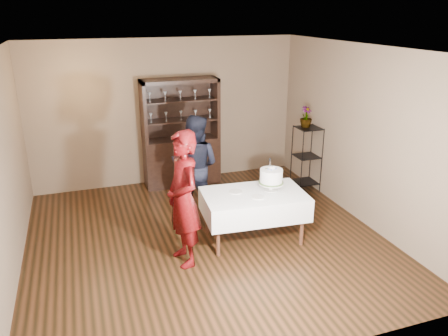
{
  "coord_description": "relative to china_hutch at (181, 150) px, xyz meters",
  "views": [
    {
      "loc": [
        -1.58,
        -5.44,
        3.17
      ],
      "look_at": [
        0.31,
        0.1,
        1.03
      ],
      "focal_mm": 35.0,
      "sensor_mm": 36.0,
      "label": 1
    }
  ],
  "objects": [
    {
      "name": "plate_far",
      "position": [
        0.23,
        -2.34,
        0.06
      ],
      "size": [
        0.23,
        0.23,
        0.01
      ],
      "primitive_type": "cylinder",
      "rotation": [
        0.0,
        0.0,
        -0.21
      ],
      "color": "white",
      "rests_on": "cake_table"
    },
    {
      "name": "wall_right",
      "position": [
        2.3,
        -2.25,
        0.69
      ],
      "size": [
        0.02,
        5.0,
        2.7
      ],
      "primitive_type": "cube",
      "color": "brown",
      "rests_on": "floor"
    },
    {
      "name": "floor",
      "position": [
        -0.2,
        -2.25,
        -0.66
      ],
      "size": [
        5.0,
        5.0,
        0.0
      ],
      "primitive_type": "plane",
      "color": "black",
      "rests_on": "ground"
    },
    {
      "name": "cake_table",
      "position": [
        0.46,
        -2.46,
        -0.12
      ],
      "size": [
        1.5,
        1.0,
        0.72
      ],
      "rotation": [
        0.0,
        0.0,
        -0.08
      ],
      "color": "silver",
      "rests_on": "floor"
    },
    {
      "name": "plant_etagere",
      "position": [
        2.08,
        -1.05,
        -0.01
      ],
      "size": [
        0.42,
        0.42,
        1.2
      ],
      "color": "black",
      "rests_on": "floor"
    },
    {
      "name": "woman",
      "position": [
        -0.63,
        -2.73,
        0.23
      ],
      "size": [
        0.52,
        0.71,
        1.8
      ],
      "primitive_type": "imported",
      "rotation": [
        0.0,
        0.0,
        -1.42
      ],
      "color": "#3D0505",
      "rests_on": "floor"
    },
    {
      "name": "ceiling",
      "position": [
        -0.2,
        -2.25,
        2.04
      ],
      "size": [
        5.0,
        5.0,
        0.0
      ],
      "primitive_type": "plane",
      "rotation": [
        3.14,
        0.0,
        0.0
      ],
      "color": "silver",
      "rests_on": "back_wall"
    },
    {
      "name": "china_hutch",
      "position": [
        0.0,
        0.0,
        0.0
      ],
      "size": [
        1.4,
        0.48,
        2.0
      ],
      "color": "black",
      "rests_on": "floor"
    },
    {
      "name": "potted_plant",
      "position": [
        2.04,
        -1.01,
        0.71
      ],
      "size": [
        0.26,
        0.26,
        0.37
      ],
      "primitive_type": "imported",
      "rotation": [
        0.0,
        0.0,
        0.3
      ],
      "color": "#44622E",
      "rests_on": "plant_etagere"
    },
    {
      "name": "man",
      "position": [
        -0.11,
        -1.38,
        0.16
      ],
      "size": [
        1.02,
        0.97,
        1.65
      ],
      "primitive_type": "imported",
      "rotation": [
        0.0,
        0.0,
        2.55
      ],
      "color": "black",
      "rests_on": "floor"
    },
    {
      "name": "cake",
      "position": [
        0.73,
        -2.43,
        0.25
      ],
      "size": [
        0.4,
        0.4,
        0.5
      ],
      "rotation": [
        0.0,
        0.0,
        0.3
      ],
      "color": "white",
      "rests_on": "cake_table"
    },
    {
      "name": "wall_left",
      "position": [
        -2.7,
        -2.25,
        0.69
      ],
      "size": [
        0.02,
        5.0,
        2.7
      ],
      "primitive_type": "cube",
      "color": "brown",
      "rests_on": "floor"
    },
    {
      "name": "plate_near",
      "position": [
        0.45,
        -2.61,
        0.06
      ],
      "size": [
        0.21,
        0.21,
        0.01
      ],
      "primitive_type": "cylinder",
      "rotation": [
        0.0,
        0.0,
        -0.15
      ],
      "color": "white",
      "rests_on": "cake_table"
    },
    {
      "name": "back_wall",
      "position": [
        -0.2,
        0.25,
        0.69
      ],
      "size": [
        5.0,
        0.02,
        2.7
      ],
      "primitive_type": "cube",
      "color": "brown",
      "rests_on": "floor"
    }
  ]
}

